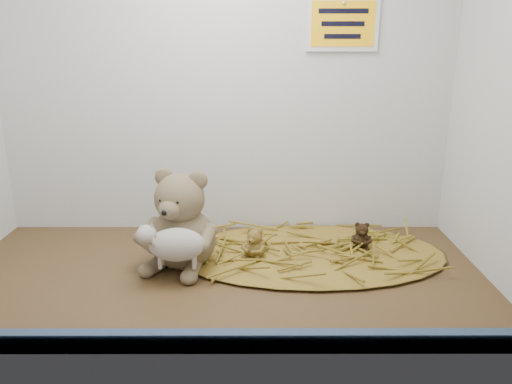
{
  "coord_description": "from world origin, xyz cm",
  "views": [
    {
      "loc": [
        7.96,
        -103.0,
        51.42
      ],
      "look_at": [
        8.12,
        1.51,
        19.22
      ],
      "focal_mm": 35.0,
      "sensor_mm": 36.0,
      "label": 1
    }
  ],
  "objects_px": {
    "mini_teddy_tan": "(255,242)",
    "mini_teddy_brown": "(362,234)",
    "toy_lamb": "(177,245)",
    "main_teddy": "(182,219)"
  },
  "relations": [
    {
      "from": "toy_lamb",
      "to": "mini_teddy_brown",
      "type": "bearing_deg",
      "value": 20.8
    },
    {
      "from": "main_teddy",
      "to": "mini_teddy_tan",
      "type": "distance_m",
      "value": 0.18
    },
    {
      "from": "main_teddy",
      "to": "mini_teddy_brown",
      "type": "distance_m",
      "value": 0.45
    },
    {
      "from": "mini_teddy_brown",
      "to": "main_teddy",
      "type": "bearing_deg",
      "value": -162.08
    },
    {
      "from": "toy_lamb",
      "to": "mini_teddy_brown",
      "type": "distance_m",
      "value": 0.47
    },
    {
      "from": "toy_lamb",
      "to": "mini_teddy_tan",
      "type": "relative_size",
      "value": 2.2
    },
    {
      "from": "toy_lamb",
      "to": "mini_teddy_tan",
      "type": "bearing_deg",
      "value": 32.81
    },
    {
      "from": "main_teddy",
      "to": "mini_teddy_tan",
      "type": "height_order",
      "value": "main_teddy"
    },
    {
      "from": "mini_teddy_tan",
      "to": "mini_teddy_brown",
      "type": "relative_size",
      "value": 1.1
    },
    {
      "from": "mini_teddy_tan",
      "to": "mini_teddy_brown",
      "type": "distance_m",
      "value": 0.27
    }
  ]
}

